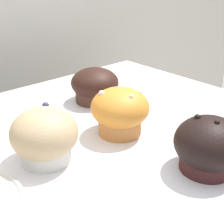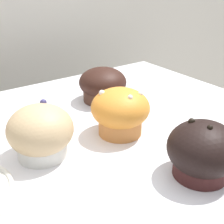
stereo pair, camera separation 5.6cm
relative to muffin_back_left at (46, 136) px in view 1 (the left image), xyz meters
The scene contains 4 objects.
muffin_back_left is the anchor object (origin of this frame).
muffin_back_right 0.25m from the muffin_back_left, 47.88° to the right, with size 0.10×0.10×0.09m.
muffin_front_left 0.25m from the muffin_back_left, 33.18° to the left, with size 0.11×0.11×0.08m.
muffin_back_center 0.15m from the muffin_back_left, ahead, with size 0.11×0.11×0.09m.
Camera 1 is at (-0.20, -0.39, 1.17)m, focal length 50.00 mm.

